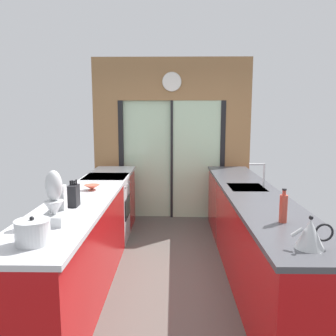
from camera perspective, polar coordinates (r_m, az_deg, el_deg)
name	(u,v)px	position (r m, az deg, el deg)	size (l,w,h in m)	color
ground_plane	(171,260)	(4.37, 0.49, -15.04)	(5.04, 7.60, 0.02)	#4C4742
back_wall_unit	(172,129)	(5.80, 0.63, 6.51)	(2.64, 0.12, 2.70)	olive
left_counter_run	(87,236)	(3.87, -13.40, -10.92)	(0.62, 3.80, 0.92)	#AD0C0F
right_counter_run	(252,231)	(4.02, 13.77, -10.23)	(0.62, 3.80, 0.92)	#AD0C0F
sink_faucet	(262,171)	(4.13, 15.35, -0.55)	(0.19, 0.02, 0.28)	#B7BABC
oven_range	(107,209)	(4.92, -10.18, -6.69)	(0.60, 0.60, 0.92)	#B7BABC
mixing_bowl	(92,187)	(3.95, -12.58, -3.15)	(0.18, 0.18, 0.06)	#BC4C38
knife_block	(74,195)	(3.28, -15.42, -4.43)	(0.08, 0.14, 0.25)	black
stand_mixer	(55,203)	(2.80, -18.29, -5.55)	(0.17, 0.27, 0.42)	#B7BABC
stock_pot	(33,232)	(2.43, -21.64, -9.88)	(0.23, 0.23, 0.19)	#B7BABC
kettle	(310,234)	(2.37, 22.65, -10.09)	(0.27, 0.18, 0.21)	#B7BABC
soap_bottle	(283,208)	(2.84, 18.68, -6.32)	(0.06, 0.06, 0.27)	#B23D2D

